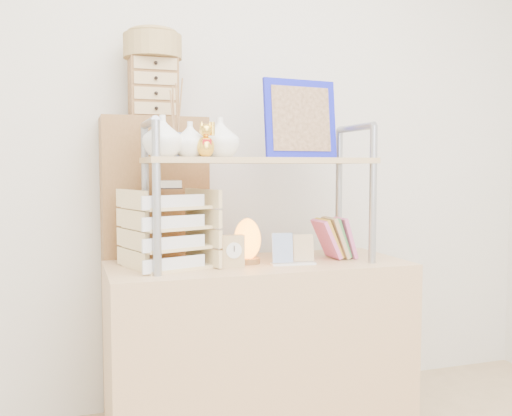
{
  "coord_description": "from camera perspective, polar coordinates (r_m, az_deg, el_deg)",
  "views": [
    {
      "loc": [
        -0.73,
        -0.96,
        1.14
      ],
      "look_at": [
        -0.01,
        1.2,
        0.97
      ],
      "focal_mm": 40.0,
      "sensor_mm": 36.0,
      "label": 1
    }
  ],
  "objects": [
    {
      "name": "desk_clock",
      "position": [
        2.2,
        -2.35,
        -4.32
      ],
      "size": [
        0.09,
        0.04,
        0.12
      ],
      "color": "tan",
      "rests_on": "desk"
    },
    {
      "name": "woven_basket",
      "position": [
        2.58,
        -10.3,
        15.55
      ],
      "size": [
        0.25,
        0.25,
        0.1
      ],
      "primitive_type": "cylinder",
      "color": "olive",
      "rests_on": "drawer_chest"
    },
    {
      "name": "salt_lamp",
      "position": [
        2.28,
        -0.89,
        -3.26
      ],
      "size": [
        0.12,
        0.11,
        0.18
      ],
      "color": "brown",
      "rests_on": "desk"
    },
    {
      "name": "letter_tray",
      "position": [
        2.2,
        -8.7,
        -2.48
      ],
      "size": [
        0.34,
        0.33,
        0.34
      ],
      "color": "#D6B880",
      "rests_on": "desk"
    },
    {
      "name": "hutch",
      "position": [
        2.26,
        -1.52,
        5.33
      ],
      "size": [
        0.91,
        0.34,
        0.76
      ],
      "color": "#9397A0",
      "rests_on": "desk"
    },
    {
      "name": "drawer_chest",
      "position": [
        2.55,
        -10.24,
        11.71
      ],
      "size": [
        0.2,
        0.16,
        0.25
      ],
      "color": "brown",
      "rests_on": "cabinet"
    },
    {
      "name": "cabinet",
      "position": [
        2.59,
        -10.09,
        -6.17
      ],
      "size": [
        0.45,
        0.24,
        1.35
      ],
      "primitive_type": "cube",
      "rotation": [
        0.0,
        0.0,
        -0.01
      ],
      "color": "brown",
      "rests_on": "ground"
    },
    {
      "name": "desk",
      "position": [
        2.4,
        0.28,
        -14.36
      ],
      "size": [
        1.2,
        0.5,
        0.75
      ],
      "primitive_type": "cube",
      "color": "tan",
      "rests_on": "ground"
    },
    {
      "name": "postcard_stand",
      "position": [
        2.27,
        3.72,
        -4.75
      ],
      "size": [
        0.18,
        0.07,
        0.13
      ],
      "color": "white",
      "rests_on": "desk"
    }
  ]
}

